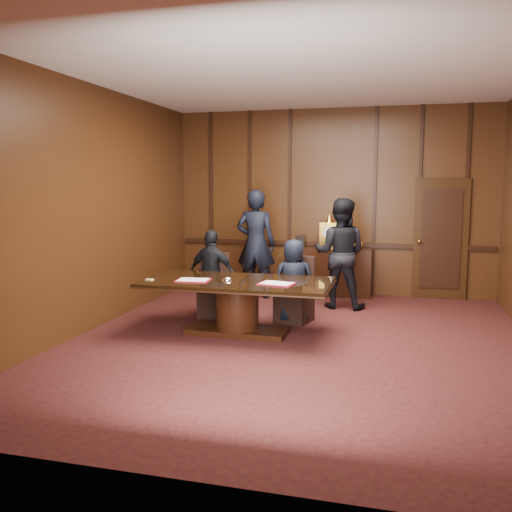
# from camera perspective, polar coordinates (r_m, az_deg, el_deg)

# --- Properties ---
(room) EXTENTS (7.00, 7.04, 3.50)m
(room) POSITION_cam_1_polar(r_m,az_deg,el_deg) (7.10, 5.19, 4.59)
(room) COLOR black
(room) RESTS_ON ground
(sideboard) EXTENTS (1.60, 0.45, 1.54)m
(sideboard) POSITION_cam_1_polar(r_m,az_deg,el_deg) (10.32, 7.65, -1.44)
(sideboard) COLOR black
(sideboard) RESTS_ON ground
(conference_table) EXTENTS (2.62, 1.32, 0.76)m
(conference_table) POSITION_cam_1_polar(r_m,az_deg,el_deg) (7.60, -1.99, -4.43)
(conference_table) COLOR black
(conference_table) RESTS_ON ground
(folder_left) EXTENTS (0.49, 0.37, 0.02)m
(folder_left) POSITION_cam_1_polar(r_m,az_deg,el_deg) (7.57, -6.63, -2.53)
(folder_left) COLOR maroon
(folder_left) RESTS_ON conference_table
(folder_right) EXTENTS (0.50, 0.40, 0.02)m
(folder_right) POSITION_cam_1_polar(r_m,az_deg,el_deg) (7.26, 2.19, -2.91)
(folder_right) COLOR maroon
(folder_right) RESTS_ON conference_table
(inkstand) EXTENTS (0.20, 0.14, 0.12)m
(inkstand) POSITION_cam_1_polar(r_m,az_deg,el_deg) (7.12, -3.05, -2.75)
(inkstand) COLOR white
(inkstand) RESTS_ON conference_table
(notepad) EXTENTS (0.11, 0.09, 0.01)m
(notepad) POSITION_cam_1_polar(r_m,az_deg,el_deg) (7.71, -11.14, -2.44)
(notepad) COLOR #D5B668
(notepad) RESTS_ON conference_table
(chair_left) EXTENTS (0.58, 0.58, 0.99)m
(chair_left) POSITION_cam_1_polar(r_m,az_deg,el_deg) (8.66, -4.48, -4.43)
(chair_left) COLOR black
(chair_left) RESTS_ON ground
(chair_right) EXTENTS (0.59, 0.59, 0.99)m
(chair_right) POSITION_cam_1_polar(r_m,az_deg,el_deg) (8.33, 4.11, -4.91)
(chair_right) COLOR black
(chair_right) RESTS_ON ground
(signatory_left) EXTENTS (0.86, 0.48, 1.38)m
(signatory_left) POSITION_cam_1_polar(r_m,az_deg,el_deg) (8.51, -4.64, -1.90)
(signatory_left) COLOR black
(signatory_left) RESTS_ON ground
(signatory_right) EXTENTS (0.71, 0.57, 1.28)m
(signatory_right) POSITION_cam_1_polar(r_m,az_deg,el_deg) (8.19, 3.99, -2.65)
(signatory_right) COLOR black
(signatory_right) RESTS_ON ground
(witness_left) EXTENTS (0.73, 0.49, 2.00)m
(witness_left) POSITION_cam_1_polar(r_m,az_deg,el_deg) (9.98, -0.02, 1.30)
(witness_left) COLOR black
(witness_left) RESTS_ON ground
(witness_right) EXTENTS (0.95, 0.77, 1.86)m
(witness_right) POSITION_cam_1_polar(r_m,az_deg,el_deg) (9.25, 8.84, 0.28)
(witness_right) COLOR black
(witness_right) RESTS_ON ground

